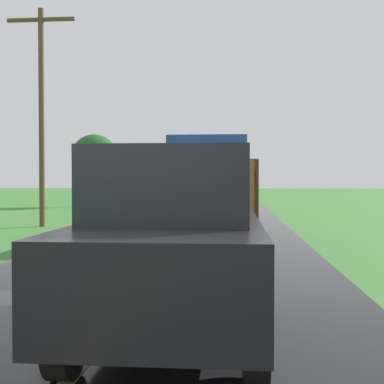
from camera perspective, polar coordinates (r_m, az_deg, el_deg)
banana_truck_near at (r=12.52m, az=1.51°, el=0.32°), size 2.38×5.82×2.80m
banana_truck_far at (r=25.67m, az=2.67°, el=0.86°), size 2.38×5.81×2.80m
utility_pole_roadside at (r=18.95m, az=-17.06°, el=9.29°), size 2.51×0.20×7.92m
roadside_tree_near_left at (r=32.38m, az=-11.25°, el=4.34°), size 2.78×2.78×4.66m
following_car at (r=5.15m, az=-1.83°, el=-5.60°), size 1.74×4.10×1.92m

